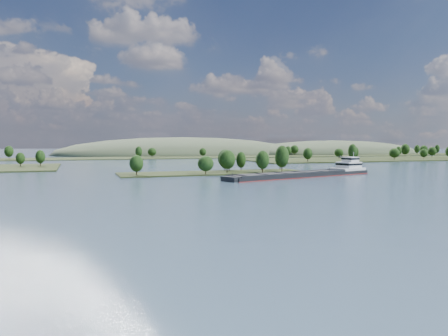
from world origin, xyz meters
name	(u,v)px	position (x,y,z in m)	size (l,w,h in m)	color
ground	(259,184)	(0.00, 120.00, 0.00)	(1800.00, 1800.00, 0.00)	#35445D
tree_island	(228,166)	(7.09, 178.89, 4.07)	(100.00, 31.03, 15.41)	black
right_bank	(407,158)	(231.83, 299.72, 1.02)	(320.00, 90.00, 15.69)	black
back_shoreline	(157,157)	(8.01, 399.77, 0.63)	(900.00, 60.00, 13.74)	black
hill_east	(333,154)	(260.00, 470.00, 0.00)	(260.00, 140.00, 36.00)	#3A4730
hill_west	(184,155)	(60.00, 500.00, 0.00)	(320.00, 160.00, 44.00)	#3A4730
cargo_barge	(311,173)	(39.23, 147.61, 1.51)	(87.84, 36.58, 12.01)	black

